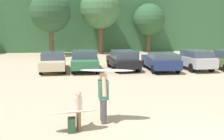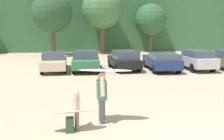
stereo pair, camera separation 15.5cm
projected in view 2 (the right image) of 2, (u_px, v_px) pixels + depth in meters
hillside_ridge at (104, 21)px, 39.01m from camera, size 108.00×12.00×7.85m
tree_center at (52, 13)px, 28.63m from camera, size 4.36×4.36×6.88m
tree_far_right at (102, 9)px, 30.73m from camera, size 4.62×4.62×7.52m
tree_center_right at (151, 20)px, 32.68m from camera, size 3.88×3.88×5.97m
parked_car_champagne at (54, 61)px, 19.81m from camera, size 1.97×4.88×1.37m
parked_car_forest_green at (86, 60)px, 19.80m from camera, size 2.00×4.52×1.49m
parked_car_black at (124, 60)px, 20.03m from camera, size 2.12×4.18×1.49m
parked_car_navy at (162, 61)px, 19.69m from camera, size 2.01×4.36×1.36m
parked_car_silver at (194, 59)px, 20.32m from camera, size 2.04×4.79×1.50m
person_adult at (102, 95)px, 9.12m from camera, size 0.34×0.82×1.75m
person_child at (77, 107)px, 8.54m from camera, size 0.25×0.59×1.28m
surfboard_white at (105, 70)px, 8.98m from camera, size 1.90×0.85×0.10m
surfboard_cream at (73, 112)px, 8.40m from camera, size 1.77×0.70×0.22m
backpack_dropped at (70, 125)px, 8.41m from camera, size 0.24×0.34×0.45m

